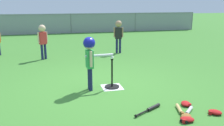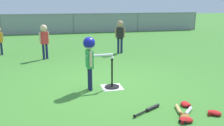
# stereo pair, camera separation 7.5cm
# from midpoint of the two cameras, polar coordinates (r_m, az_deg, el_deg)

# --- Properties ---
(ground_plane) EXTENTS (60.00, 60.00, 0.00)m
(ground_plane) POSITION_cam_midpoint_polar(r_m,az_deg,el_deg) (5.39, -1.30, -5.35)
(ground_plane) COLOR #3D7A2D
(home_plate) EXTENTS (0.44, 0.44, 0.01)m
(home_plate) POSITION_cam_midpoint_polar(r_m,az_deg,el_deg) (5.28, 0.41, -5.75)
(home_plate) COLOR white
(home_plate) RESTS_ON ground_plane
(batting_tee) EXTENTS (0.32, 0.32, 0.64)m
(batting_tee) POSITION_cam_midpoint_polar(r_m,az_deg,el_deg) (5.25, 0.41, -4.78)
(batting_tee) COLOR black
(batting_tee) RESTS_ON ground_plane
(baseball_on_tee) EXTENTS (0.07, 0.07, 0.07)m
(baseball_on_tee) POSITION_cam_midpoint_polar(r_m,az_deg,el_deg) (5.09, 0.42, 1.35)
(baseball_on_tee) COLOR white
(baseball_on_tee) RESTS_ON batting_tee
(batter_child) EXTENTS (0.63, 0.32, 1.13)m
(batter_child) POSITION_cam_midpoint_polar(r_m,az_deg,el_deg) (4.94, -4.89, 2.47)
(batter_child) COLOR #191E4C
(batter_child) RESTS_ON ground_plane
(fielder_deep_center) EXTENTS (0.34, 0.23, 1.17)m
(fielder_deep_center) POSITION_cam_midpoint_polar(r_m,az_deg,el_deg) (8.64, 2.17, 7.30)
(fielder_deep_center) COLOR #191E4C
(fielder_deep_center) RESTS_ON ground_plane
(fielder_deep_right) EXTENTS (0.30, 0.22, 1.12)m
(fielder_deep_right) POSITION_cam_midpoint_polar(r_m,az_deg,el_deg) (8.00, -15.59, 5.95)
(fielder_deep_right) COLOR #191E4C
(fielder_deep_right) RESTS_ON ground_plane
(spare_bat_silver) EXTENTS (0.46, 0.44, 0.06)m
(spare_bat_silver) POSITION_cam_midpoint_polar(r_m,az_deg,el_deg) (4.28, 17.97, -11.11)
(spare_bat_silver) COLOR silver
(spare_bat_silver) RESTS_ON ground_plane
(spare_bat_wood) EXTENTS (0.23, 0.63, 0.06)m
(spare_bat_wood) POSITION_cam_midpoint_polar(r_m,az_deg,el_deg) (4.29, 16.19, -10.90)
(spare_bat_wood) COLOR #DBB266
(spare_bat_wood) RESTS_ON ground_plane
(spare_bat_black) EXTENTS (0.58, 0.37, 0.06)m
(spare_bat_black) POSITION_cam_midpoint_polar(r_m,az_deg,el_deg) (4.27, 9.60, -10.67)
(spare_bat_black) COLOR black
(spare_bat_black) RESTS_ON ground_plane
(glove_by_plate) EXTENTS (0.27, 0.27, 0.07)m
(glove_by_plate) POSITION_cam_midpoint_polar(r_m,az_deg,el_deg) (4.10, 17.48, -12.16)
(glove_by_plate) COLOR brown
(glove_by_plate) RESTS_ON ground_plane
(glove_near_bats) EXTENTS (0.26, 0.22, 0.07)m
(glove_near_bats) POSITION_cam_midpoint_polar(r_m,az_deg,el_deg) (4.02, 17.69, -12.78)
(glove_near_bats) COLOR #B21919
(glove_near_bats) RESTS_ON ground_plane
(glove_tossed_aside) EXTENTS (0.27, 0.27, 0.07)m
(glove_tossed_aside) POSITION_cam_midpoint_polar(r_m,az_deg,el_deg) (4.41, 23.63, -10.81)
(glove_tossed_aside) COLOR #B21919
(glove_tossed_aside) RESTS_ON ground_plane
(glove_outfield_drop) EXTENTS (0.24, 0.27, 0.07)m
(glove_outfield_drop) POSITION_cam_midpoint_polar(r_m,az_deg,el_deg) (4.58, 17.51, -9.31)
(glove_outfield_drop) COLOR #B21919
(glove_outfield_drop) RESTS_ON ground_plane
(outfield_fence) EXTENTS (16.06, 0.06, 1.15)m
(outfield_fence) POSITION_cam_midpoint_polar(r_m,az_deg,el_deg) (14.49, -9.03, 9.46)
(outfield_fence) COLOR slate
(outfield_fence) RESTS_ON ground_plane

